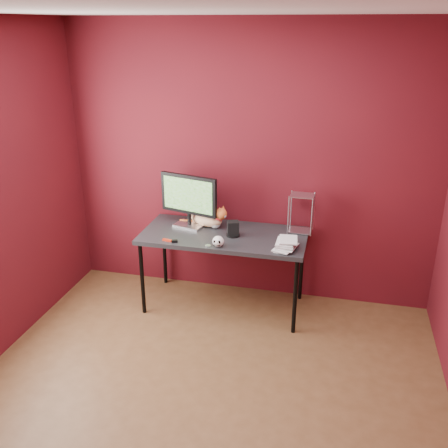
% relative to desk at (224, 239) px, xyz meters
% --- Properties ---
extents(room, '(3.52, 3.52, 2.61)m').
position_rel_desk_xyz_m(room, '(0.15, -1.37, 0.75)').
color(room, '#52351C').
rests_on(room, ground).
extents(desk, '(1.50, 0.70, 0.75)m').
position_rel_desk_xyz_m(desk, '(0.00, 0.00, 0.00)').
color(desk, black).
rests_on(desk, ground).
extents(monitor, '(0.57, 0.25, 0.50)m').
position_rel_desk_xyz_m(monitor, '(-0.36, 0.10, 0.33)').
color(monitor, '#BABAC0').
rests_on(monitor, desk).
extents(cat, '(0.49, 0.30, 0.23)m').
position_rel_desk_xyz_m(cat, '(-0.20, 0.15, 0.13)').
color(cat, orange).
rests_on(cat, desk).
extents(skull_mug, '(0.10, 0.10, 0.10)m').
position_rel_desk_xyz_m(skull_mug, '(0.02, -0.29, 0.10)').
color(skull_mug, silver).
rests_on(skull_mug, desk).
extents(speaker, '(0.12, 0.12, 0.14)m').
position_rel_desk_xyz_m(speaker, '(0.09, -0.03, 0.12)').
color(speaker, black).
rests_on(speaker, desk).
extents(book_stack, '(0.21, 0.24, 1.01)m').
position_rel_desk_xyz_m(book_stack, '(0.52, -0.18, 0.56)').
color(book_stack, beige).
rests_on(book_stack, desk).
extents(wire_rack, '(0.22, 0.18, 0.36)m').
position_rel_desk_xyz_m(wire_rack, '(0.67, 0.22, 0.23)').
color(wire_rack, '#BABAC0').
rests_on(wire_rack, desk).
extents(pocket_knife, '(0.09, 0.04, 0.02)m').
position_rel_desk_xyz_m(pocket_knife, '(-0.45, -0.28, 0.06)').
color(pocket_knife, '#AF200D').
rests_on(pocket_knife, desk).
extents(black_gadget, '(0.06, 0.05, 0.02)m').
position_rel_desk_xyz_m(black_gadget, '(-0.37, -0.29, 0.06)').
color(black_gadget, black).
rests_on(black_gadget, desk).
extents(washer, '(0.05, 0.05, 0.00)m').
position_rel_desk_xyz_m(washer, '(-0.07, -0.29, 0.05)').
color(washer, '#BABAC0').
rests_on(washer, desk).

